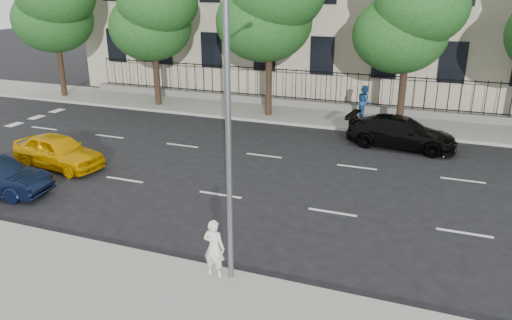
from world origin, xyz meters
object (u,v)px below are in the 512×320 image
(street_light, at_px, (237,72))
(black_sedan, at_px, (401,132))
(yellow_taxi, at_px, (58,151))
(woman_near, at_px, (214,248))

(street_light, relative_size, black_sedan, 1.66)
(street_light, relative_size, yellow_taxi, 2.02)
(woman_near, bearing_deg, street_light, -120.51)
(woman_near, bearing_deg, yellow_taxi, -26.97)
(street_light, bearing_deg, woman_near, -122.36)
(yellow_taxi, bearing_deg, street_light, -107.21)
(street_light, xyz_separation_m, yellow_taxi, (-9.75, 4.51, -4.47))
(street_light, distance_m, yellow_taxi, 11.63)
(yellow_taxi, xyz_separation_m, woman_near, (9.35, -5.14, 0.23))
(woman_near, bearing_deg, black_sedan, -102.59)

